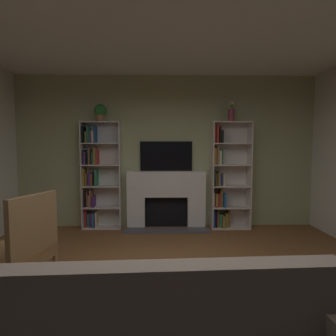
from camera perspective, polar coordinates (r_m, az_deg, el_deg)
The scene contains 10 objects.
ground_plane at distance 2.78m, azimuth 0.56°, elevation -28.57°, with size 6.92×6.92×0.00m, color brown.
wall_back_accent at distance 5.25m, azimuth -0.40°, elevation 3.39°, with size 5.74×0.06×2.85m, color #A8AE7E.
fireplace at distance 5.19m, azimuth -0.37°, elevation -6.20°, with size 1.56×0.53×1.07m.
tv at distance 5.19m, azimuth -0.39°, elevation 2.51°, with size 0.98×0.06×0.55m, color black.
bookshelf_left at distance 5.29m, azimuth -14.43°, elevation -1.57°, with size 0.71×0.27×1.98m.
bookshelf_right at distance 5.26m, azimuth 11.73°, elevation -2.27°, with size 0.71×0.33×1.98m.
potted_plant at distance 5.23m, azimuth -13.88°, elevation 11.28°, with size 0.21×0.21×0.32m.
vase_with_flowers at distance 5.26m, azimuth 13.04°, elevation 10.88°, with size 0.12×0.12×0.38m.
armchair at distance 3.17m, azimuth -28.58°, elevation -14.28°, with size 0.78×0.75×1.06m.
coffee_table at distance 2.26m, azimuth -1.93°, elevation -27.15°, with size 0.72×0.46×0.39m.
Camera 1 is at (-0.07, -2.33, 1.51)m, focal length 29.31 mm.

